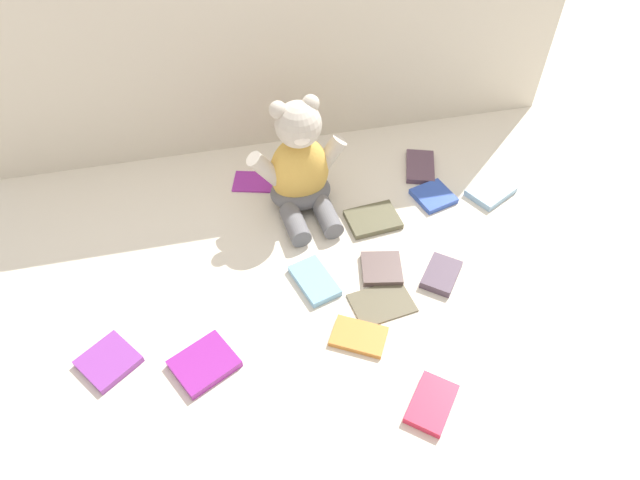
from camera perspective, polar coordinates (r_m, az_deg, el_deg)
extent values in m
plane|color=silver|center=(1.40, -0.83, 0.21)|extent=(3.20, 3.20, 0.00)
cube|color=beige|center=(1.54, -4.27, 18.79)|extent=(1.54, 0.03, 0.59)
ellipsoid|color=#E5B24C|center=(1.43, -2.23, 6.79)|extent=(0.16, 0.13, 0.19)
ellipsoid|color=slate|center=(1.47, -2.09, 4.81)|extent=(0.17, 0.14, 0.07)
sphere|color=beige|center=(1.34, -2.33, 11.26)|extent=(0.12, 0.12, 0.11)
ellipsoid|color=white|center=(1.31, -1.79, 9.98)|extent=(0.05, 0.04, 0.03)
sphere|color=beige|center=(1.32, -4.16, 12.63)|extent=(0.05, 0.05, 0.04)
sphere|color=beige|center=(1.33, -0.93, 13.26)|extent=(0.05, 0.05, 0.04)
cylinder|color=beige|center=(1.39, -5.36, 6.98)|extent=(0.09, 0.05, 0.10)
cylinder|color=beige|center=(1.43, 0.90, 8.35)|extent=(0.09, 0.05, 0.10)
cylinder|color=slate|center=(1.40, -2.45, 1.55)|extent=(0.06, 0.11, 0.05)
cylinder|color=slate|center=(1.42, 0.68, 2.31)|extent=(0.06, 0.11, 0.05)
cube|color=#78B2D9|center=(1.31, -0.54, -4.02)|extent=(0.11, 0.14, 0.02)
cube|color=#2E4FB5|center=(1.52, 11.08, 4.25)|extent=(0.11, 0.11, 0.01)
cube|color=purple|center=(1.55, -6.46, 5.76)|extent=(0.13, 0.11, 0.01)
cube|color=orange|center=(1.23, 3.83, -9.44)|extent=(0.13, 0.12, 0.01)
cube|color=#4F3F4F|center=(1.35, 11.83, -3.33)|extent=(0.12, 0.12, 0.02)
cube|color=brown|center=(1.44, 5.22, 2.03)|extent=(0.13, 0.10, 0.02)
cube|color=#D52745|center=(1.17, 10.90, -15.51)|extent=(0.13, 0.13, 0.02)
cube|color=brown|center=(1.28, 6.12, -6.12)|extent=(0.14, 0.11, 0.01)
cube|color=#912692|center=(1.21, -11.29, -11.83)|extent=(0.15, 0.14, 0.02)
cube|color=purple|center=(1.27, -20.07, -11.14)|extent=(0.14, 0.14, 0.02)
cube|color=#86AECF|center=(1.57, 16.42, 4.62)|extent=(0.14, 0.13, 0.02)
cube|color=brown|center=(1.34, 6.06, -2.81)|extent=(0.11, 0.11, 0.02)
cube|color=#573E50|center=(1.61, 9.81, 7.10)|extent=(0.11, 0.14, 0.02)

